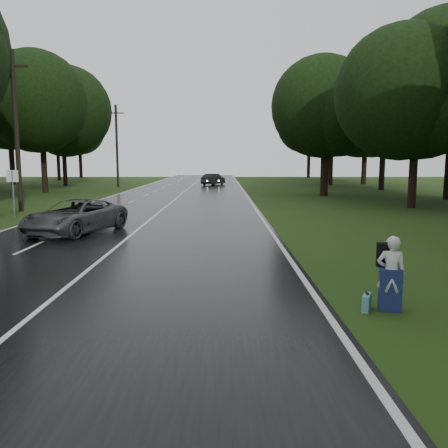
# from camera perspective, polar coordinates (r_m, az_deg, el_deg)

# --- Properties ---
(ground) EXTENTS (160.00, 160.00, 0.00)m
(ground) POSITION_cam_1_polar(r_m,az_deg,el_deg) (9.01, -25.29, -12.57)
(ground) COLOR #253F12
(ground) RESTS_ON ground
(road) EXTENTS (12.00, 140.00, 0.04)m
(road) POSITION_cam_1_polar(r_m,az_deg,el_deg) (28.03, -7.83, 1.68)
(road) COLOR black
(road) RESTS_ON ground
(lane_center) EXTENTS (0.12, 140.00, 0.01)m
(lane_center) POSITION_cam_1_polar(r_m,az_deg,el_deg) (28.03, -7.83, 1.73)
(lane_center) COLOR silver
(lane_center) RESTS_ON road
(grey_car) EXTENTS (3.86, 5.51, 1.40)m
(grey_car) POSITION_cam_1_polar(r_m,az_deg,el_deg) (19.97, -18.16, 0.92)
(grey_car) COLOR #414446
(grey_car) RESTS_ON road
(far_car) EXTENTS (3.02, 4.53, 1.41)m
(far_car) POSITION_cam_1_polar(r_m,az_deg,el_deg) (57.00, -1.34, 5.63)
(far_car) COLOR black
(far_car) RESTS_ON road
(hitchhiker) EXTENTS (0.63, 0.60, 1.55)m
(hitchhiker) POSITION_cam_1_polar(r_m,az_deg,el_deg) (9.87, 20.18, -6.14)
(hitchhiker) COLOR silver
(hitchhiker) RESTS_ON ground
(suitcase) EXTENTS (0.32, 0.48, 0.33)m
(suitcase) POSITION_cam_1_polar(r_m,az_deg,el_deg) (9.86, 17.48, -9.37)
(suitcase) COLOR teal
(suitcase) RESTS_ON ground
(utility_pole_mid) EXTENTS (1.80, 0.28, 9.46)m
(utility_pole_mid) POSITION_cam_1_polar(r_m,az_deg,el_deg) (30.16, -24.11, 1.46)
(utility_pole_mid) COLOR black
(utility_pole_mid) RESTS_ON ground
(utility_pole_far) EXTENTS (1.80, 0.28, 9.41)m
(utility_pole_far) POSITION_cam_1_polar(r_m,az_deg,el_deg) (54.66, -13.15, 4.55)
(utility_pole_far) COLOR black
(utility_pole_far) RESTS_ON ground
(road_sign_b) EXTENTS (0.62, 0.10, 2.56)m
(road_sign_b) POSITION_cam_1_polar(r_m,az_deg,el_deg) (26.27, -24.77, 0.56)
(road_sign_b) COLOR white
(road_sign_b) RESTS_ON ground
(tree_left_e) EXTENTS (9.46, 9.46, 14.78)m
(tree_left_e) POSITION_cam_1_polar(r_m,az_deg,el_deg) (47.30, -21.52, 3.70)
(tree_left_e) COLOR black
(tree_left_e) RESTS_ON ground
(tree_left_f) EXTENTS (9.74, 9.74, 15.21)m
(tree_left_f) POSITION_cam_1_polar(r_m,az_deg,el_deg) (59.77, -19.28, 4.58)
(tree_left_f) COLOR black
(tree_left_f) RESTS_ON ground
(tree_right_d) EXTENTS (7.90, 7.90, 12.35)m
(tree_right_d) POSITION_cam_1_polar(r_m,az_deg,el_deg) (31.91, 22.44, 1.87)
(tree_right_d) COLOR black
(tree_right_d) RESTS_ON ground
(tree_right_e) EXTENTS (8.39, 8.39, 13.11)m
(tree_right_e) POSITION_cam_1_polar(r_m,az_deg,el_deg) (40.77, 12.42, 3.48)
(tree_right_e) COLOR black
(tree_right_e) RESTS_ON ground
(tree_right_f) EXTENTS (10.64, 10.64, 16.63)m
(tree_right_f) POSITION_cam_1_polar(r_m,az_deg,el_deg) (58.55, 13.21, 4.76)
(tree_right_f) COLOR black
(tree_right_f) RESTS_ON ground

